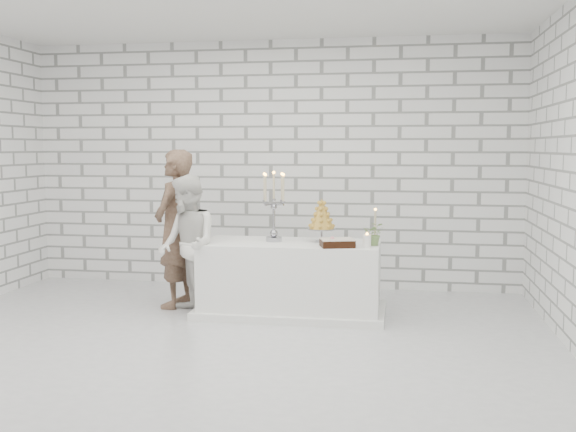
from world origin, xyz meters
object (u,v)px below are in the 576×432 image
object	(u,v)px
candelabra	(274,206)
croquembouche	(322,220)
bride	(187,246)
cake_table	(291,278)
groom	(175,229)

from	to	relation	value
candelabra	croquembouche	bearing A→B (deg)	3.97
bride	cake_table	bearing A→B (deg)	68.53
cake_table	candelabra	bearing A→B (deg)	169.59
cake_table	candelabra	distance (m)	0.76
groom	candelabra	xyz separation A→B (m)	(1.10, -0.11, 0.27)
candelabra	croquembouche	xyz separation A→B (m)	(0.49, 0.03, -0.14)
cake_table	groom	bearing A→B (deg)	173.58
cake_table	croquembouche	size ratio (longest dim) A/B	4.02
groom	cake_table	bearing A→B (deg)	89.95
croquembouche	cake_table	bearing A→B (deg)	-167.56
cake_table	bride	distance (m)	1.11
groom	bride	distance (m)	0.46
cake_table	groom	world-z (taller)	groom
groom	bride	xyz separation A→B (m)	(0.25, -0.36, -0.12)
bride	candelabra	distance (m)	0.97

